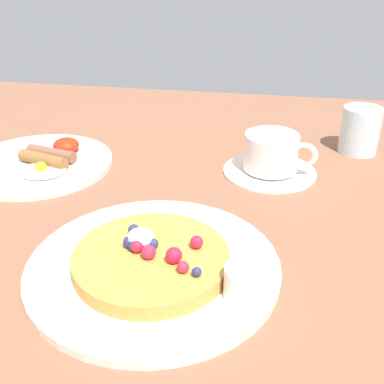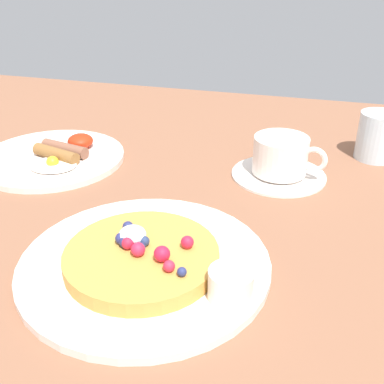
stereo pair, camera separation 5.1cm
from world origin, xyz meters
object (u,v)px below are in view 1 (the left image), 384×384
pancake_plate (151,265)px  coffee_saucer (269,170)px  syrup_ramekin (246,281)px  breakfast_plate (38,164)px  water_glass (360,130)px  coffee_cup (272,151)px

pancake_plate → coffee_saucer: pancake_plate is taller
coffee_saucer → syrup_ramekin: bearing=-92.7°
breakfast_plate → water_glass: size_ratio=3.04×
pancake_plate → coffee_cup: coffee_cup is taller
syrup_ramekin → coffee_cup: (1.61, 31.45, 1.06)cm
pancake_plate → syrup_ramekin: syrup_ramekin is taller
coffee_saucer → coffee_cup: 3.38cm
coffee_saucer → coffee_cup: size_ratio=1.30×
syrup_ramekin → coffee_cup: 31.50cm
breakfast_plate → coffee_cup: 38.31cm
pancake_plate → water_glass: (27.39, 39.41, 3.49)cm
coffee_cup → pancake_plate: bearing=-114.3°
water_glass → syrup_ramekin: bearing=-110.9°
pancake_plate → syrup_ramekin: bearing=-18.6°
pancake_plate → syrup_ramekin: size_ratio=6.17×
breakfast_plate → water_glass: 55.26cm
syrup_ramekin → breakfast_plate: syrup_ramekin is taller
syrup_ramekin → water_glass: size_ratio=0.58×
breakfast_plate → coffee_saucer: size_ratio=1.64×
coffee_cup → water_glass: 18.88cm
syrup_ramekin → coffee_saucer: size_ratio=0.31×
pancake_plate → syrup_ramekin: (10.92, -3.67, 2.21)cm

